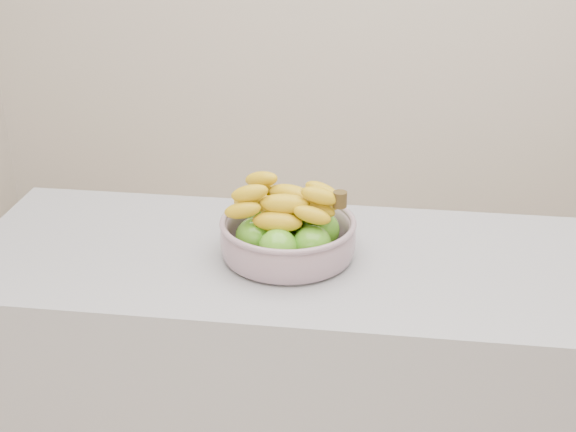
{
  "coord_description": "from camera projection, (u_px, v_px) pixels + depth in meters",
  "views": [
    {
      "loc": [
        -0.03,
        -1.7,
        1.77
      ],
      "look_at": [
        -0.25,
        -0.08,
        1.0
      ],
      "focal_mm": 50.0,
      "sensor_mm": 36.0,
      "label": 1
    }
  ],
  "objects": [
    {
      "name": "fruit_bowl",
      "position": [
        288.0,
        233.0,
        1.82
      ],
      "size": [
        0.31,
        0.31,
        0.17
      ],
      "rotation": [
        0.0,
        0.0,
        -0.15
      ],
      "color": "#AABACC",
      "rests_on": "counter"
    },
    {
      "name": "counter",
      "position": [
        387.0,
        420.0,
        2.01
      ],
      "size": [
        2.0,
        0.6,
        0.9
      ],
      "primitive_type": "cube",
      "color": "#97989F",
      "rests_on": "ground"
    }
  ]
}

